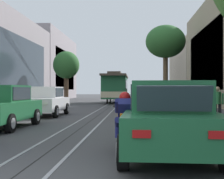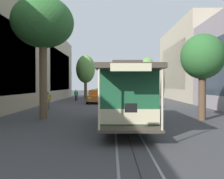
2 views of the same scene
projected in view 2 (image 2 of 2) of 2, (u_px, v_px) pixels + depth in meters
The scene contains 18 objects.
ground_plane at pixel (120, 110), 22.18m from camera, with size 160.00×160.00×0.00m, color #424244.
trolley_track_rails at pixel (121, 115), 18.33m from camera, with size 1.14×66.47×0.01m.
parked_car_navy_near_left at pixel (133, 93), 43.00m from camera, with size 2.09×4.40×1.58m.
parked_car_green_second_left at pixel (136, 94), 37.62m from camera, with size 2.07×4.39×1.58m.
parked_car_white_mid_left at pixel (140, 96), 31.78m from camera, with size 2.01×4.37×1.58m.
parked_car_green_near_right at pixel (101, 93), 42.59m from camera, with size 2.09×4.40×1.58m.
parked_car_silver_second_right at pixel (97, 95), 36.51m from camera, with size 2.11×4.41×1.58m.
parked_car_orange_mid_right at pixel (95, 97), 30.06m from camera, with size 2.07×4.39×1.58m.
street_tree_kerb_left_near at pixel (147, 71), 41.32m from camera, with size 2.72×2.98×6.77m.
street_tree_kerb_left_second at pixel (202, 58), 15.54m from camera, with size 2.70×2.82×5.39m.
street_tree_kerb_right_near at pixel (86, 69), 41.73m from camera, with size 3.18×3.48×7.23m.
street_tree_kerb_right_second at pixel (43, 24), 16.01m from camera, with size 3.96×4.25×7.87m.
cable_car_trolley at pixel (125, 95), 13.47m from camera, with size 2.62×9.14×3.28m.
motorcycle_with_rider at pixel (106, 94), 42.20m from camera, with size 0.56×1.99×1.37m.
pedestrian_on_left_pavement at pixel (44, 101), 19.52m from camera, with size 0.55×0.40×1.67m.
pedestrian_on_right_pavement at pixel (48, 99), 22.70m from camera, with size 0.55×0.41×1.60m.
pedestrian_crossing_far at pixel (76, 95), 34.49m from camera, with size 0.55×0.42×1.56m.
fire_hydrant at pixel (90, 96), 38.76m from camera, with size 0.40×0.22×0.84m.
Camera 2 is at (0.68, 45.53, 2.20)m, focal length 39.91 mm.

